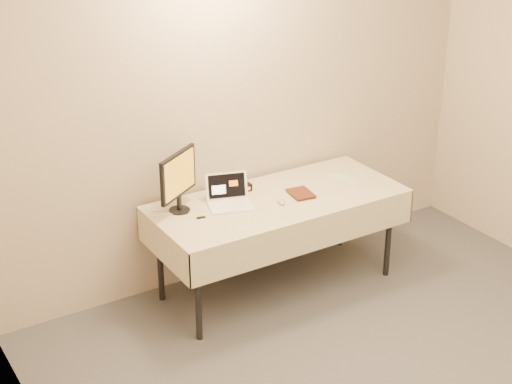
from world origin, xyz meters
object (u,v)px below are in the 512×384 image
monitor (178,177)px  book (291,183)px  table (278,206)px  laptop (229,198)px

monitor → book: monitor is taller
table → monitor: 0.79m
table → book: book is taller
laptop → book: 0.47m
table → monitor: size_ratio=4.28×
laptop → monitor: monitor is taller
table → book: bearing=-15.6°
laptop → monitor: (-0.35, 0.08, 0.20)m
laptop → table: bearing=1.9°
table → laptop: size_ratio=5.07×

